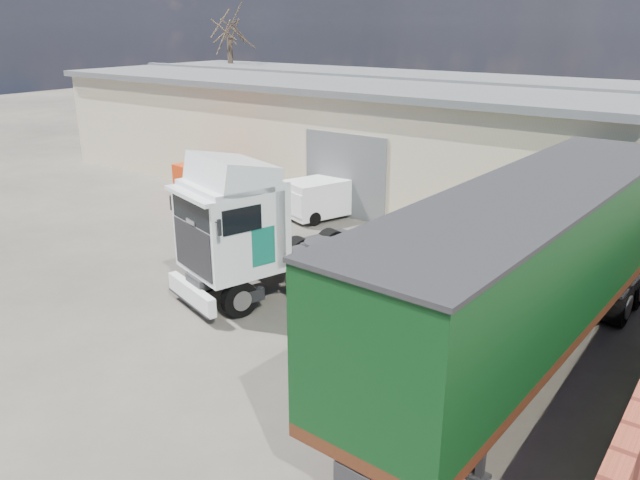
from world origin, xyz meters
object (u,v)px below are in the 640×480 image
Objects in this scene: box_trailer at (533,259)px; panel_van at (328,197)px; tractor_unit at (254,236)px; orange_skip at (204,187)px; bare_tree at (229,22)px.

box_trailer is 13.31m from panel_van.
box_trailer reaches higher than tractor_unit.
box_trailer is (8.10, 0.64, 0.89)m from tractor_unit.
box_trailer is 4.50× the size of orange_skip.
box_trailer is at bearing -33.79° from bare_tree.
tractor_unit is at bearing -26.76° from orange_skip.
bare_tree reaches higher than orange_skip.
box_trailer is 17.72m from orange_skip.
panel_van is at bearing 127.08° from tractor_unit.
tractor_unit is at bearing -50.43° from panel_van.
panel_van is (-2.88, 7.92, -1.02)m from tractor_unit.
orange_skip is at bearing -143.25° from panel_van.
tractor_unit is 2.28× the size of orange_skip.
orange_skip is (-8.62, 6.15, -1.11)m from tractor_unit.
bare_tree reaches higher than tractor_unit.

